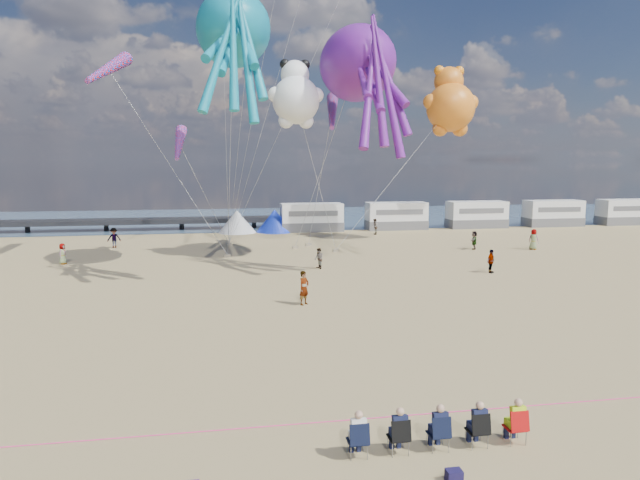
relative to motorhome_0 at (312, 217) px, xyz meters
The scene contains 32 objects.
ground 40.48m from the motorhome_0, 98.53° to the right, with size 120.00×120.00×0.00m, color tan.
water 16.22m from the motorhome_0, 111.80° to the left, with size 120.00×120.00×0.00m, color #3B5670.
motorhome_0 is the anchor object (origin of this frame).
motorhome_1 9.50m from the motorhome_0, ahead, with size 6.60×2.50×3.00m, color silver.
motorhome_2 19.00m from the motorhome_0, ahead, with size 6.60×2.50×3.00m, color silver.
motorhome_3 28.50m from the motorhome_0, ahead, with size 6.60×2.50×3.00m, color silver.
motorhome_4 38.00m from the motorhome_0, ahead, with size 6.60×2.50×3.00m, color silver.
tent_white 8.01m from the motorhome_0, behind, with size 4.00×4.00×2.40m, color white.
tent_blue 4.01m from the motorhome_0, behind, with size 4.00×4.00×2.40m, color #1933CC.
spectator_row 47.22m from the motorhome_0, 94.85° to the right, with size 6.10×0.90×1.30m, color black, non-canonical shape.
cooler_navy 48.79m from the motorhome_0, 94.92° to the right, with size 0.38×0.28×0.30m, color #17123A.
rope_line 45.42m from the motorhome_0, 97.59° to the right, with size 0.03×0.03×34.00m, color #F2338C.
standing_person 31.72m from the motorhome_0, 99.66° to the right, with size 0.66×0.44×1.82m, color tan.
beachgoer_0 26.84m from the motorhome_0, 142.32° to the right, with size 0.56×0.37×1.55m, color #7F6659.
beachgoer_1 7.21m from the motorhome_0, 34.11° to the right, with size 0.80×0.52×1.64m, color #7F6659.
beachgoer_2 20.90m from the motorhome_0, 154.89° to the right, with size 0.86×0.67×1.77m, color #7F6659.
beachgoer_3 26.30m from the motorhome_0, 71.24° to the right, with size 1.05×0.60×1.62m, color #7F6659.
beachgoer_4 19.10m from the motorhome_0, 51.78° to the right, with size 0.93×0.39×1.58m, color #7F6659.
beachgoer_6 23.18m from the motorhome_0, 43.55° to the right, with size 0.65×0.42×1.77m, color #7F6659.
beachgoer_7 21.69m from the motorhome_0, 97.59° to the right, with size 0.72×0.47×1.48m, color #7F6659.
sandbag_a 17.89m from the motorhome_0, 120.93° to the right, with size 0.50×0.35×0.22m, color gray.
sandbag_b 12.50m from the motorhome_0, 105.52° to the right, with size 0.50×0.35×0.22m, color gray.
sandbag_c 14.32m from the motorhome_0, 90.70° to the right, with size 0.50×0.35×0.22m, color gray.
sandbag_d 10.82m from the motorhome_0, 100.47° to the right, with size 0.50×0.35×0.22m, color gray.
sandbag_e 12.70m from the motorhome_0, 135.45° to the right, with size 0.50×0.35×0.22m, color gray.
kite_octopus_teal 27.03m from the motorhome_0, 112.01° to the right, with size 4.28×9.99×11.41m, color #0F829E, non-canonical shape.
kite_octopus_purple 22.90m from the motorhome_0, 88.66° to the right, with size 4.50×10.51×12.01m, color #691A8C, non-canonical shape.
kite_panda 21.38m from the motorhome_0, 102.40° to the right, with size 4.23×3.98×5.97m, color white, non-canonical shape.
kite_teddy_orange 18.85m from the motorhome_0, 44.36° to the right, with size 5.32×5.01×7.51m, color orange, non-canonical shape.
windsock_left 26.92m from the motorhome_0, 137.06° to the right, with size 1.10×7.81×7.81m, color red, non-canonical shape.
windsock_mid 17.91m from the motorhome_0, 92.50° to the right, with size 1.00×6.77×6.77m, color red, non-canonical shape.
windsock_right 21.25m from the motorhome_0, 129.32° to the right, with size 0.90×4.79×4.79m, color red, non-canonical shape.
Camera 1 is at (-3.50, -20.57, 7.65)m, focal length 32.00 mm.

